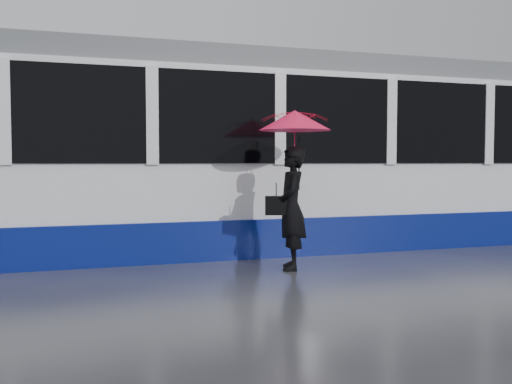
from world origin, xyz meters
name	(u,v)px	position (x,y,z in m)	size (l,w,h in m)	color
ground	(184,280)	(0.00, 0.00, 0.00)	(90.00, 90.00, 0.00)	#2B2B30
rails	(156,251)	(0.00, 2.50, 0.01)	(34.00, 1.51, 0.02)	#3F3D38
tram	(47,155)	(-1.72, 2.50, 1.64)	(26.00, 2.56, 3.35)	white
woman	(291,208)	(1.59, 0.29, 0.87)	(0.63, 0.42, 1.74)	black
umbrella	(295,135)	(1.64, 0.29, 1.91)	(1.28, 1.28, 1.17)	#FF157E
handbag	(276,205)	(1.37, 0.31, 0.91)	(0.34, 0.22, 0.45)	black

